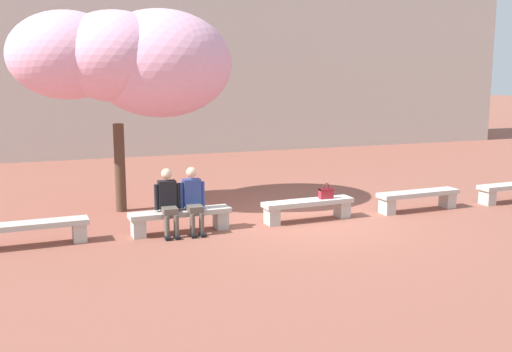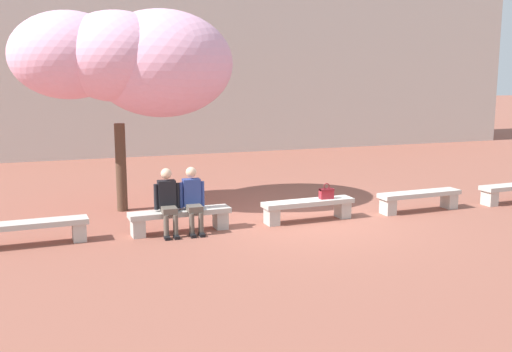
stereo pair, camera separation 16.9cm
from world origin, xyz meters
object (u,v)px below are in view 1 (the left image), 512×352
Objects in this scene: stone_bench_west_end at (31,230)px; stone_bench_near_east at (418,197)px; person_seated_right at (193,198)px; stone_bench_center at (308,206)px; cherry_tree_main at (127,60)px; stone_bench_near_west at (181,217)px; handbag at (326,193)px; person_seated_left at (168,199)px.

stone_bench_west_end is 8.26m from stone_bench_near_east.
person_seated_right is (-5.26, -0.05, 0.39)m from stone_bench_near_east.
stone_bench_near_east is 1.57× the size of person_seated_right.
stone_bench_center is 2.75m from stone_bench_near_east.
stone_bench_center is 1.00× the size of stone_bench_near_east.
cherry_tree_main is at bearing 145.21° from stone_bench_center.
person_seated_right is (3.00, -0.05, 0.39)m from stone_bench_west_end.
stone_bench_near_west is at bearing 180.00° from stone_bench_near_east.
stone_bench_near_west is at bearing 180.00° from stone_bench_center.
handbag is at bearing 0.09° from stone_bench_west_end.
person_seated_right is at bearing -178.78° from stone_bench_center.
person_seated_right is at bearing -12.29° from stone_bench_near_west.
stone_bench_west_end is at bearing 180.00° from stone_bench_center.
stone_bench_center is 0.50m from handbag.
person_seated_right reaches higher than stone_bench_west_end.
stone_bench_west_end is 4.42m from cherry_tree_main.
cherry_tree_main reaches higher than stone_bench_west_end.
stone_bench_west_end is at bearing 178.78° from person_seated_left.
cherry_tree_main is (-0.36, 2.39, 2.68)m from person_seated_left.
person_seated_left reaches higher than stone_bench_near_west.
stone_bench_near_west is at bearing 0.00° from stone_bench_west_end.
person_seated_left is 3.43m from handbag.
stone_bench_near_west is 1.00× the size of stone_bench_near_east.
stone_bench_near_west is 0.46m from person_seated_right.
person_seated_right is 2.94m from handbag.
stone_bench_near_east is (5.51, 0.00, 0.00)m from stone_bench_near_west.
stone_bench_center is (5.51, 0.00, 0.00)m from stone_bench_west_end.
cherry_tree_main is at bearing 109.61° from person_seated_right.
person_seated_right is 3.69m from cherry_tree_main.
handbag is at bearing 0.16° from stone_bench_near_west.
stone_bench_near_west is (2.75, 0.00, 0.00)m from stone_bench_west_end.
cherry_tree_main is at bearing 104.53° from stone_bench_near_west.
stone_bench_near_west is 5.51m from stone_bench_near_east.
handbag reaches higher than stone_bench_west_end.
person_seated_left is 3.81× the size of handbag.
cherry_tree_main reaches higher than handbag.
handbag reaches higher than stone_bench_near_west.
stone_bench_west_end and stone_bench_near_west have the same top height.
cherry_tree_main reaches higher than person_seated_left.
stone_bench_near_east is at bearing 0.58° from person_seated_right.
person_seated_left is (-5.76, -0.05, 0.39)m from stone_bench_near_east.
stone_bench_center is 3.03m from person_seated_left.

